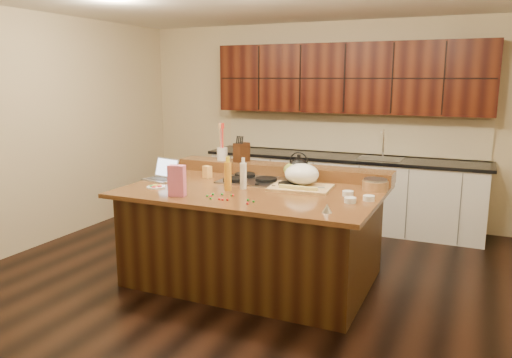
% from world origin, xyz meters
% --- Properties ---
extents(room, '(5.52, 5.02, 2.72)m').
position_xyz_m(room, '(0.00, 0.00, 1.35)').
color(room, black).
rests_on(room, ground).
extents(island, '(2.40, 1.60, 0.92)m').
position_xyz_m(island, '(0.00, 0.00, 0.46)').
color(island, black).
rests_on(island, ground).
extents(back_ledge, '(2.40, 0.30, 0.12)m').
position_xyz_m(back_ledge, '(0.00, 0.70, 0.98)').
color(back_ledge, black).
rests_on(back_ledge, island).
extents(cooktop, '(0.92, 0.52, 0.05)m').
position_xyz_m(cooktop, '(0.00, 0.30, 0.94)').
color(cooktop, gray).
rests_on(cooktop, island).
extents(back_counter, '(3.70, 0.66, 2.40)m').
position_xyz_m(back_counter, '(0.30, 2.23, 0.98)').
color(back_counter, silver).
rests_on(back_counter, ground).
extents(kettle, '(0.28, 0.28, 0.20)m').
position_xyz_m(kettle, '(0.30, 0.43, 1.06)').
color(kettle, black).
rests_on(kettle, cooktop).
extents(green_bowl, '(0.34, 0.34, 0.17)m').
position_xyz_m(green_bowl, '(0.30, 0.43, 1.05)').
color(green_bowl, olive).
rests_on(green_bowl, cooktop).
extents(laptop, '(0.36, 0.31, 0.22)m').
position_xyz_m(laptop, '(-1.03, -0.02, 0.98)').
color(laptop, '#B7B7BC').
rests_on(laptop, island).
extents(oil_bottle, '(0.08, 0.08, 0.27)m').
position_xyz_m(oil_bottle, '(-0.18, -0.19, 1.06)').
color(oil_bottle, orange).
rests_on(oil_bottle, island).
extents(vinegar_bottle, '(0.08, 0.08, 0.25)m').
position_xyz_m(vinegar_bottle, '(-0.08, -0.07, 1.04)').
color(vinegar_bottle, silver).
rests_on(vinegar_bottle, island).
extents(wooden_tray, '(0.60, 0.47, 0.23)m').
position_xyz_m(wooden_tray, '(0.41, 0.21, 1.02)').
color(wooden_tray, tan).
rests_on(wooden_tray, island).
extents(ramekin_a, '(0.12, 0.12, 0.04)m').
position_xyz_m(ramekin_a, '(0.90, 0.06, 0.94)').
color(ramekin_a, white).
rests_on(ramekin_a, island).
extents(ramekin_b, '(0.11, 0.11, 0.04)m').
position_xyz_m(ramekin_b, '(0.98, -0.18, 0.94)').
color(ramekin_b, white).
rests_on(ramekin_b, island).
extents(ramekin_c, '(0.11, 0.11, 0.04)m').
position_xyz_m(ramekin_c, '(1.11, -0.05, 0.94)').
color(ramekin_c, white).
rests_on(ramekin_c, island).
extents(strainer_bowl, '(0.31, 0.31, 0.09)m').
position_xyz_m(strainer_bowl, '(1.08, 0.38, 0.97)').
color(strainer_bowl, '#996B3F').
rests_on(strainer_bowl, island).
extents(kitchen_timer, '(0.08, 0.08, 0.07)m').
position_xyz_m(kitchen_timer, '(0.89, -0.57, 0.96)').
color(kitchen_timer, silver).
rests_on(kitchen_timer, island).
extents(pink_bag, '(0.16, 0.11, 0.28)m').
position_xyz_m(pink_bag, '(-0.49, -0.57, 1.06)').
color(pink_bag, pink).
rests_on(pink_bag, island).
extents(candy_plate, '(0.21, 0.21, 0.01)m').
position_xyz_m(candy_plate, '(-0.87, -0.36, 0.93)').
color(candy_plate, white).
rests_on(candy_plate, island).
extents(package_box, '(0.11, 0.09, 0.13)m').
position_xyz_m(package_box, '(-0.66, 0.26, 0.98)').
color(package_box, '#F2B155').
rests_on(package_box, island).
extents(utensil_crock, '(0.16, 0.16, 0.14)m').
position_xyz_m(utensil_crock, '(-0.71, 0.70, 1.11)').
color(utensil_crock, white).
rests_on(utensil_crock, back_ledge).
extents(knife_block, '(0.15, 0.19, 0.21)m').
position_xyz_m(knife_block, '(-0.47, 0.70, 1.14)').
color(knife_block, black).
rests_on(knife_block, back_ledge).
extents(gumdrop_0, '(0.02, 0.02, 0.02)m').
position_xyz_m(gumdrop_0, '(-0.08, -0.55, 0.93)').
color(gumdrop_0, red).
rests_on(gumdrop_0, island).
extents(gumdrop_1, '(0.02, 0.02, 0.02)m').
position_xyz_m(gumdrop_1, '(-0.22, -0.41, 0.93)').
color(gumdrop_1, '#198C26').
rests_on(gumdrop_1, island).
extents(gumdrop_2, '(0.02, 0.02, 0.02)m').
position_xyz_m(gumdrop_2, '(-0.04, -0.56, 0.93)').
color(gumdrop_2, red).
rests_on(gumdrop_2, island).
extents(gumdrop_3, '(0.02, 0.02, 0.02)m').
position_xyz_m(gumdrop_3, '(-0.14, -0.38, 0.93)').
color(gumdrop_3, '#198C26').
rests_on(gumdrop_3, island).
extents(gumdrop_4, '(0.02, 0.02, 0.02)m').
position_xyz_m(gumdrop_4, '(-0.20, -0.49, 0.93)').
color(gumdrop_4, red).
rests_on(gumdrop_4, island).
extents(gumdrop_5, '(0.02, 0.02, 0.02)m').
position_xyz_m(gumdrop_5, '(-0.04, -0.39, 0.93)').
color(gumdrop_5, '#198C26').
rests_on(gumdrop_5, island).
extents(gumdrop_6, '(0.02, 0.02, 0.02)m').
position_xyz_m(gumdrop_6, '(-0.18, -0.52, 0.93)').
color(gumdrop_6, red).
rests_on(gumdrop_6, island).
extents(gumdrop_7, '(0.02, 0.02, 0.02)m').
position_xyz_m(gumdrop_7, '(0.23, -0.51, 0.93)').
color(gumdrop_7, '#198C26').
rests_on(gumdrop_7, island).
extents(gumdrop_8, '(0.02, 0.02, 0.02)m').
position_xyz_m(gumdrop_8, '(-0.03, -0.39, 0.93)').
color(gumdrop_8, red).
rests_on(gumdrop_8, island).
extents(gumdrop_9, '(0.02, 0.02, 0.02)m').
position_xyz_m(gumdrop_9, '(-0.16, -0.56, 0.93)').
color(gumdrop_9, '#198C26').
rests_on(gumdrop_9, island).
extents(gumdrop_10, '(0.02, 0.02, 0.02)m').
position_xyz_m(gumdrop_10, '(-0.00, -0.55, 0.93)').
color(gumdrop_10, red).
rests_on(gumdrop_10, island).
extents(gumdrop_11, '(0.02, 0.02, 0.02)m').
position_xyz_m(gumdrop_11, '(-0.23, -0.49, 0.93)').
color(gumdrop_11, '#198C26').
rests_on(gumdrop_11, island).
extents(gumdrop_12, '(0.02, 0.02, 0.02)m').
position_xyz_m(gumdrop_12, '(0.21, -0.59, 0.93)').
color(gumdrop_12, red).
rests_on(gumdrop_12, island).
extents(gumdrop_13, '(0.02, 0.02, 0.02)m').
position_xyz_m(gumdrop_13, '(0.16, -0.48, 0.93)').
color(gumdrop_13, '#198C26').
rests_on(gumdrop_13, island).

